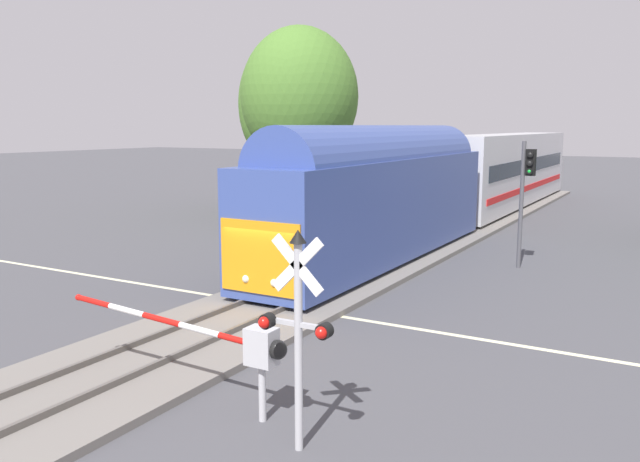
% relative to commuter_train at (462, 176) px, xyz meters
% --- Properties ---
extents(ground_plane, '(220.00, 220.00, 0.00)m').
position_rel_commuter_train_xyz_m(ground_plane, '(-0.00, -17.88, -2.78)').
color(ground_plane, '#47474C').
extents(road_centre_stripe, '(44.00, 0.20, 0.01)m').
position_rel_commuter_train_xyz_m(road_centre_stripe, '(-0.00, -17.88, -2.78)').
color(road_centre_stripe, beige).
rests_on(road_centre_stripe, ground).
extents(railway_track, '(4.40, 80.00, 0.32)m').
position_rel_commuter_train_xyz_m(railway_track, '(-0.00, -17.88, -2.68)').
color(railway_track, slate).
rests_on(railway_track, ground).
extents(commuter_train, '(3.04, 40.62, 5.16)m').
position_rel_commuter_train_xyz_m(commuter_train, '(0.00, 0.00, 0.00)').
color(commuter_train, '#384C93').
rests_on(commuter_train, railway_track).
extents(crossing_gate_near, '(5.49, 0.40, 1.80)m').
position_rel_commuter_train_xyz_m(crossing_gate_near, '(3.47, -24.54, -1.36)').
color(crossing_gate_near, '#B7B7BC').
rests_on(crossing_gate_near, ground).
extents(crossing_signal_mast, '(1.36, 0.44, 3.80)m').
position_rel_commuter_train_xyz_m(crossing_signal_mast, '(5.19, -25.16, -0.45)').
color(crossing_signal_mast, '#B2B2B7').
rests_on(crossing_signal_mast, ground).
extents(crossing_gate_far, '(5.13, 0.40, 1.80)m').
position_rel_commuter_train_xyz_m(crossing_gate_far, '(-3.55, -11.23, -1.38)').
color(crossing_gate_far, '#B7B7BC').
rests_on(crossing_gate_far, ground).
extents(traffic_signal_far_side, '(0.53, 0.38, 4.89)m').
position_rel_commuter_train_xyz_m(traffic_signal_far_side, '(5.22, -8.67, 0.50)').
color(traffic_signal_far_side, '#4C4C51').
rests_on(traffic_signal_far_side, ground).
extents(pine_left_background, '(4.73, 4.73, 10.79)m').
position_rel_commuter_train_xyz_m(pine_left_background, '(-13.86, 2.71, 4.07)').
color(pine_left_background, brown).
rests_on(pine_left_background, ground).
extents(oak_behind_train, '(6.89, 6.89, 11.19)m').
position_rel_commuter_train_xyz_m(oak_behind_train, '(-9.60, -0.95, 4.37)').
color(oak_behind_train, brown).
rests_on(oak_behind_train, ground).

